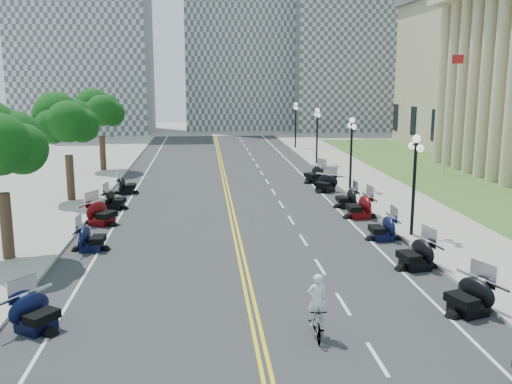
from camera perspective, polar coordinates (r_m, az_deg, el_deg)
name	(u,v)px	position (r m, az deg, el deg)	size (l,w,h in m)	color
ground	(244,269)	(23.76, -1.23, -7.73)	(160.00, 160.00, 0.00)	gray
road	(232,213)	(33.36, -2.45, -2.11)	(16.00, 90.00, 0.01)	#333335
centerline_yellow_a	(230,213)	(33.35, -2.66, -2.10)	(0.12, 90.00, 0.00)	yellow
centerline_yellow_b	(234,213)	(33.36, -2.24, -2.09)	(0.12, 90.00, 0.00)	yellow
edge_line_north	(339,211)	(34.25, 8.31, -1.85)	(0.12, 90.00, 0.00)	white
edge_line_south	(120,215)	(33.67, -13.40, -2.28)	(0.12, 90.00, 0.00)	white
lane_dash_4	(377,359)	(17.04, 12.04, -16.00)	(0.12, 2.00, 0.00)	white
lane_dash_5	(343,304)	(20.53, 8.70, -10.98)	(0.12, 2.00, 0.00)	white
lane_dash_6	(320,267)	(24.18, 6.42, -7.43)	(0.12, 2.00, 0.00)	white
lane_dash_7	(303,240)	(27.93, 4.77, -4.81)	(0.12, 2.00, 0.00)	white
lane_dash_8	(291,220)	(31.73, 3.52, -2.81)	(0.12, 2.00, 0.00)	white
lane_dash_9	(281,204)	(35.58, 2.54, -1.24)	(0.12, 2.00, 0.00)	white
lane_dash_10	(273,192)	(39.46, 1.76, 0.02)	(0.12, 2.00, 0.00)	white
lane_dash_11	(267,181)	(43.37, 1.11, 1.06)	(0.12, 2.00, 0.00)	white
lane_dash_12	(262,173)	(47.28, 0.57, 1.92)	(0.12, 2.00, 0.00)	white
lane_dash_13	(257,166)	(51.22, 0.12, 2.65)	(0.12, 2.00, 0.00)	white
lane_dash_14	(253,159)	(55.16, -0.27, 3.28)	(0.12, 2.00, 0.00)	white
lane_dash_15	(250,154)	(59.11, -0.61, 3.82)	(0.12, 2.00, 0.00)	white
lane_dash_16	(247,149)	(63.06, -0.91, 4.30)	(0.12, 2.00, 0.00)	white
lane_dash_17	(244,145)	(67.02, -1.17, 4.72)	(0.12, 2.00, 0.00)	white
lane_dash_18	(242,141)	(70.99, -1.40, 5.09)	(0.12, 2.00, 0.00)	white
lane_dash_19	(240,138)	(74.95, -1.61, 5.42)	(0.12, 2.00, 0.00)	white
sidewalk_north	(406,208)	(35.42, 14.78, -1.57)	(5.00, 90.00, 0.15)	#9E9991
sidewalk_south	(47,216)	(34.48, -20.17, -2.24)	(5.00, 90.00, 0.15)	#9E9991
lawn	(459,183)	(45.33, 19.68, 0.89)	(9.00, 60.00, 0.10)	#356023
distant_block_a	(84,40)	(86.14, -16.81, 14.38)	(18.00, 14.00, 26.00)	gray
distant_block_b	(238,30)	(90.86, -1.82, 15.93)	(16.00, 12.00, 30.00)	gray
distant_block_c	(357,56)	(90.58, 10.08, 13.24)	(20.00, 14.00, 22.00)	gray
street_lamp_2	(414,186)	(28.76, 15.51, 0.59)	(0.50, 1.20, 4.90)	black
street_lamp_3	(351,154)	(40.06, 9.49, 3.79)	(0.50, 1.20, 4.90)	black
street_lamp_4	(317,136)	(51.67, 6.12, 5.56)	(0.50, 1.20, 4.90)	black
street_lamp_5	(296,125)	(63.43, 3.99, 6.67)	(0.50, 1.20, 4.90)	black
flagpole	(448,113)	(48.60, 18.64, 7.51)	(1.10, 0.20, 10.00)	silver
tree_2	(0,152)	(25.99, -24.23, 3.69)	(4.80, 4.80, 9.20)	#235619
tree_3	(67,127)	(37.49, -18.38, 6.17)	(4.80, 4.80, 9.20)	#235619
tree_4	(101,115)	(49.22, -15.27, 7.45)	(4.80, 4.80, 9.20)	#235619
motorcycle_n_4	(469,294)	(20.52, 20.55, -9.57)	(1.98, 1.98, 1.39)	black
motorcycle_n_5	(416,253)	(24.49, 15.70, -5.85)	(2.01, 2.01, 1.41)	black
motorcycle_n_6	(383,227)	(28.41, 12.57, -3.40)	(1.90, 1.90, 1.33)	black
motorcycle_n_7	(360,205)	(32.53, 10.32, -1.31)	(2.11, 2.11, 1.47)	#590A0C
motorcycle_n_8	(347,197)	(35.04, 9.07, -0.50)	(1.87, 1.87, 1.31)	black
motorcycle_n_9	(326,182)	(39.69, 6.97, 1.01)	(1.99, 1.99, 1.39)	black
motorcycle_n_10	(315,173)	(43.00, 5.93, 1.87)	(2.07, 2.07, 1.45)	black
motorcycle_s_4	(35,311)	(19.35, -21.21, -11.00)	(1.90, 1.90, 1.33)	black
motorcycle_s_6	(91,237)	(27.12, -16.16, -4.31)	(1.88, 1.88, 1.31)	black
motorcycle_s_7	(101,212)	(31.61, -15.20, -1.92)	(2.07, 2.07, 1.45)	#590A0C
motorcycle_s_8	(114,199)	(35.23, -13.97, -0.65)	(1.83, 1.83, 1.28)	black
motorcycle_s_9	(127,184)	(39.72, -12.82, 0.76)	(1.88, 1.88, 1.32)	black
bicycle	(317,321)	(17.82, 6.09, -12.74)	(0.48, 1.71, 1.03)	#A51414
cyclist_rider	(318,279)	(17.31, 6.18, -8.64)	(0.61, 0.40, 1.68)	silver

